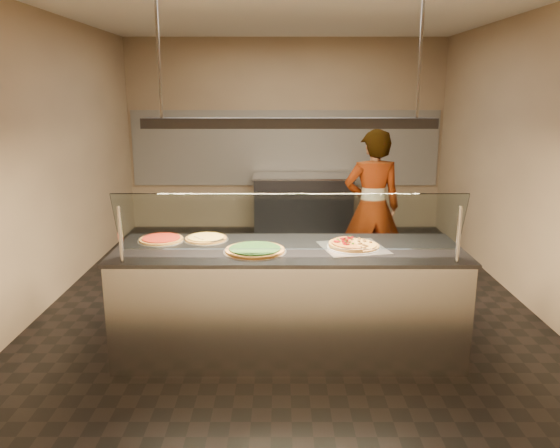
{
  "coord_description": "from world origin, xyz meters",
  "views": [
    {
      "loc": [
        -0.08,
        -5.79,
        2.2
      ],
      "look_at": [
        -0.08,
        -0.98,
        1.02
      ],
      "focal_mm": 35.0,
      "sensor_mm": 36.0,
      "label": 1
    }
  ],
  "objects_px": {
    "pizza_spatula": "(206,238)",
    "sneeze_guard": "(289,223)",
    "prep_table": "(303,205)",
    "heat_lamp_housing": "(289,123)",
    "perforated_tray": "(353,247)",
    "pizza_spinach": "(255,250)",
    "worker": "(372,207)",
    "pizza_cheese": "(206,238)",
    "pizza_tomato": "(161,239)",
    "half_pizza_sausage": "(366,245)",
    "serving_counter": "(288,300)",
    "half_pizza_pepperoni": "(342,244)"
  },
  "relations": [
    {
      "from": "pizza_cheese",
      "to": "pizza_tomato",
      "type": "height_order",
      "value": "same"
    },
    {
      "from": "pizza_spatula",
      "to": "worker",
      "type": "height_order",
      "value": "worker"
    },
    {
      "from": "perforated_tray",
      "to": "half_pizza_sausage",
      "type": "height_order",
      "value": "half_pizza_sausage"
    },
    {
      "from": "sneeze_guard",
      "to": "pizza_cheese",
      "type": "height_order",
      "value": "sneeze_guard"
    },
    {
      "from": "sneeze_guard",
      "to": "pizza_spatula",
      "type": "distance_m",
      "value": 0.93
    },
    {
      "from": "sneeze_guard",
      "to": "pizza_tomato",
      "type": "relative_size",
      "value": 6.51
    },
    {
      "from": "pizza_cheese",
      "to": "worker",
      "type": "xyz_separation_m",
      "value": [
        1.7,
        1.53,
        -0.05
      ]
    },
    {
      "from": "sneeze_guard",
      "to": "pizza_spatula",
      "type": "bearing_deg",
      "value": 143.51
    },
    {
      "from": "serving_counter",
      "to": "half_pizza_pepperoni",
      "type": "distance_m",
      "value": 0.66
    },
    {
      "from": "sneeze_guard",
      "to": "half_pizza_pepperoni",
      "type": "distance_m",
      "value": 0.61
    },
    {
      "from": "half_pizza_pepperoni",
      "to": "pizza_spinach",
      "type": "xyz_separation_m",
      "value": [
        -0.71,
        -0.12,
        -0.02
      ]
    },
    {
      "from": "half_pizza_pepperoni",
      "to": "pizza_tomato",
      "type": "bearing_deg",
      "value": 171.76
    },
    {
      "from": "prep_table",
      "to": "half_pizza_pepperoni",
      "type": "bearing_deg",
      "value": -87.79
    },
    {
      "from": "pizza_spatula",
      "to": "heat_lamp_housing",
      "type": "relative_size",
      "value": 0.12
    },
    {
      "from": "worker",
      "to": "heat_lamp_housing",
      "type": "xyz_separation_m",
      "value": [
        -0.98,
        -1.78,
        1.06
      ]
    },
    {
      "from": "half_pizza_sausage",
      "to": "pizza_spinach",
      "type": "height_order",
      "value": "half_pizza_sausage"
    },
    {
      "from": "heat_lamp_housing",
      "to": "pizza_spatula",
      "type": "bearing_deg",
      "value": 165.44
    },
    {
      "from": "sneeze_guard",
      "to": "prep_table",
      "type": "height_order",
      "value": "sneeze_guard"
    },
    {
      "from": "serving_counter",
      "to": "pizza_spinach",
      "type": "xyz_separation_m",
      "value": [
        -0.28,
        -0.12,
        0.48
      ]
    },
    {
      "from": "sneeze_guard",
      "to": "serving_counter",
      "type": "bearing_deg",
      "value": 90.0
    },
    {
      "from": "half_pizza_pepperoni",
      "to": "pizza_cheese",
      "type": "distance_m",
      "value": 1.18
    },
    {
      "from": "pizza_tomato",
      "to": "perforated_tray",
      "type": "bearing_deg",
      "value": -7.8
    },
    {
      "from": "perforated_tray",
      "to": "pizza_spinach",
      "type": "xyz_separation_m",
      "value": [
        -0.81,
        -0.12,
        0.01
      ]
    },
    {
      "from": "half_pizza_sausage",
      "to": "heat_lamp_housing",
      "type": "relative_size",
      "value": 0.19
    },
    {
      "from": "half_pizza_pepperoni",
      "to": "heat_lamp_housing",
      "type": "xyz_separation_m",
      "value": [
        -0.44,
        0.0,
        0.99
      ]
    },
    {
      "from": "perforated_tray",
      "to": "pizza_cheese",
      "type": "xyz_separation_m",
      "value": [
        -1.26,
        0.25,
        0.01
      ]
    },
    {
      "from": "pizza_spatula",
      "to": "heat_lamp_housing",
      "type": "distance_m",
      "value": 1.24
    },
    {
      "from": "pizza_tomato",
      "to": "pizza_spatula",
      "type": "distance_m",
      "value": 0.39
    },
    {
      "from": "pizza_tomato",
      "to": "worker",
      "type": "xyz_separation_m",
      "value": [
        2.09,
        1.56,
        -0.05
      ]
    },
    {
      "from": "sneeze_guard",
      "to": "pizza_spinach",
      "type": "xyz_separation_m",
      "value": [
        -0.28,
        0.22,
        -0.28
      ]
    },
    {
      "from": "perforated_tray",
      "to": "pizza_spatula",
      "type": "relative_size",
      "value": 2.13
    },
    {
      "from": "pizza_cheese",
      "to": "sneeze_guard",
      "type": "bearing_deg",
      "value": -39.48
    },
    {
      "from": "pizza_cheese",
      "to": "prep_table",
      "type": "relative_size",
      "value": 0.25
    },
    {
      "from": "pizza_cheese",
      "to": "pizza_tomato",
      "type": "distance_m",
      "value": 0.39
    },
    {
      "from": "perforated_tray",
      "to": "worker",
      "type": "xyz_separation_m",
      "value": [
        0.45,
        1.78,
        -0.04
      ]
    },
    {
      "from": "perforated_tray",
      "to": "serving_counter",
      "type": "bearing_deg",
      "value": 179.64
    },
    {
      "from": "half_pizza_sausage",
      "to": "pizza_tomato",
      "type": "height_order",
      "value": "half_pizza_sausage"
    },
    {
      "from": "sneeze_guard",
      "to": "half_pizza_sausage",
      "type": "relative_size",
      "value": 5.91
    },
    {
      "from": "sneeze_guard",
      "to": "pizza_spinach",
      "type": "bearing_deg",
      "value": 140.94
    },
    {
      "from": "pizza_spinach",
      "to": "worker",
      "type": "distance_m",
      "value": 2.28
    },
    {
      "from": "pizza_spatula",
      "to": "sneeze_guard",
      "type": "bearing_deg",
      "value": -36.49
    },
    {
      "from": "prep_table",
      "to": "heat_lamp_housing",
      "type": "xyz_separation_m",
      "value": [
        -0.28,
        -3.99,
        1.48
      ]
    },
    {
      "from": "pizza_spinach",
      "to": "pizza_spatula",
      "type": "relative_size",
      "value": 1.84
    },
    {
      "from": "pizza_tomato",
      "to": "pizza_spatula",
      "type": "height_order",
      "value": "pizza_spatula"
    },
    {
      "from": "half_pizza_pepperoni",
      "to": "pizza_tomato",
      "type": "height_order",
      "value": "half_pizza_pepperoni"
    },
    {
      "from": "serving_counter",
      "to": "half_pizza_pepperoni",
      "type": "relative_size",
      "value": 6.45
    },
    {
      "from": "serving_counter",
      "to": "pizza_cheese",
      "type": "height_order",
      "value": "pizza_cheese"
    },
    {
      "from": "serving_counter",
      "to": "half_pizza_sausage",
      "type": "xyz_separation_m",
      "value": [
        0.64,
        -0.0,
        0.49
      ]
    },
    {
      "from": "perforated_tray",
      "to": "worker",
      "type": "distance_m",
      "value": 1.84
    },
    {
      "from": "pizza_cheese",
      "to": "prep_table",
      "type": "distance_m",
      "value": 3.9
    }
  ]
}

